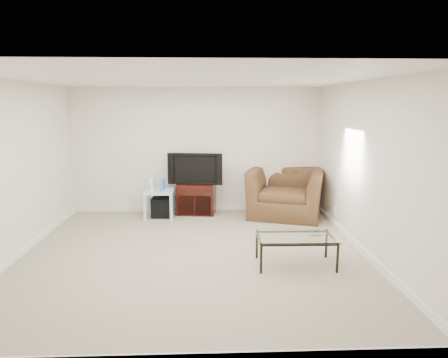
{
  "coord_description": "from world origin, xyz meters",
  "views": [
    {
      "loc": [
        0.23,
        -5.54,
        2.17
      ],
      "look_at": [
        0.5,
        1.2,
        0.9
      ],
      "focal_mm": 32.0,
      "sensor_mm": 36.0,
      "label": 1
    }
  ],
  "objects_px": {
    "television": "(196,168)",
    "subwoofer": "(162,207)",
    "coffee_table": "(295,250)",
    "tv_stand": "(196,198)",
    "side_table": "(160,203)",
    "recliner": "(286,185)"
  },
  "relations": [
    {
      "from": "subwoofer",
      "to": "coffee_table",
      "type": "distance_m",
      "value": 3.26
    },
    {
      "from": "subwoofer",
      "to": "coffee_table",
      "type": "xyz_separation_m",
      "value": [
        2.09,
        -2.5,
        0.02
      ]
    },
    {
      "from": "tv_stand",
      "to": "coffee_table",
      "type": "height_order",
      "value": "tv_stand"
    },
    {
      "from": "television",
      "to": "coffee_table",
      "type": "height_order",
      "value": "television"
    },
    {
      "from": "television",
      "to": "subwoofer",
      "type": "height_order",
      "value": "television"
    },
    {
      "from": "tv_stand",
      "to": "coffee_table",
      "type": "xyz_separation_m",
      "value": [
        1.42,
        -2.71,
        -0.1
      ]
    },
    {
      "from": "television",
      "to": "coffee_table",
      "type": "distance_m",
      "value": 3.12
    },
    {
      "from": "recliner",
      "to": "coffee_table",
      "type": "distance_m",
      "value": 2.53
    },
    {
      "from": "television",
      "to": "subwoofer",
      "type": "relative_size",
      "value": 2.68
    },
    {
      "from": "recliner",
      "to": "subwoofer",
      "type": "bearing_deg",
      "value": -162.65
    },
    {
      "from": "side_table",
      "to": "tv_stand",
      "type": "bearing_deg",
      "value": 18.03
    },
    {
      "from": "television",
      "to": "subwoofer",
      "type": "bearing_deg",
      "value": -157.31
    },
    {
      "from": "recliner",
      "to": "coffee_table",
      "type": "height_order",
      "value": "recliner"
    },
    {
      "from": "side_table",
      "to": "subwoofer",
      "type": "relative_size",
      "value": 1.48
    },
    {
      "from": "tv_stand",
      "to": "side_table",
      "type": "height_order",
      "value": "tv_stand"
    },
    {
      "from": "tv_stand",
      "to": "coffee_table",
      "type": "bearing_deg",
      "value": -55.45
    },
    {
      "from": "side_table",
      "to": "recliner",
      "type": "height_order",
      "value": "recliner"
    },
    {
      "from": "recliner",
      "to": "side_table",
      "type": "bearing_deg",
      "value": -162.14
    },
    {
      "from": "tv_stand",
      "to": "subwoofer",
      "type": "relative_size",
      "value": 1.99
    },
    {
      "from": "side_table",
      "to": "subwoofer",
      "type": "xyz_separation_m",
      "value": [
        0.03,
        0.02,
        -0.08
      ]
    },
    {
      "from": "tv_stand",
      "to": "coffee_table",
      "type": "distance_m",
      "value": 3.06
    },
    {
      "from": "television",
      "to": "recliner",
      "type": "bearing_deg",
      "value": 1.35
    }
  ]
}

